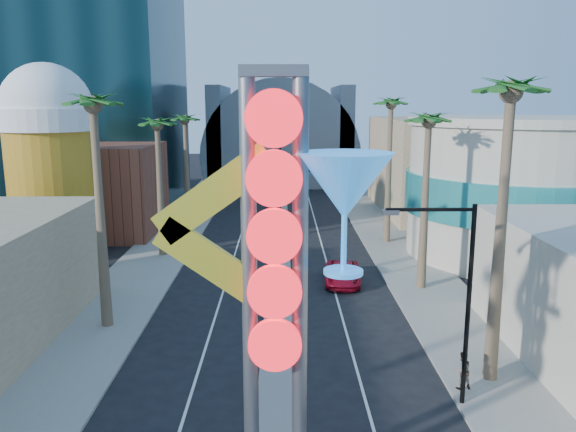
# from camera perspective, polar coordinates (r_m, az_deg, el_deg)

# --- Properties ---
(sidewalk_west) EXTENTS (5.00, 100.00, 0.15)m
(sidewalk_west) POSITION_cam_1_polar(r_m,az_deg,el_deg) (49.25, -11.97, -2.38)
(sidewalk_west) COLOR gray
(sidewalk_west) RESTS_ON ground
(sidewalk_east) EXTENTS (5.00, 100.00, 0.15)m
(sidewalk_east) POSITION_cam_1_polar(r_m,az_deg,el_deg) (49.17, 10.31, -2.33)
(sidewalk_east) COLOR gray
(sidewalk_east) RESTS_ON ground
(median) EXTENTS (1.60, 84.00, 0.15)m
(median) POSITION_cam_1_polar(r_m,az_deg,el_deg) (51.20, -0.82, -1.60)
(median) COLOR gray
(median) RESTS_ON ground
(brick_filler_west) EXTENTS (10.00, 10.00, 8.00)m
(brick_filler_west) POSITION_cam_1_polar(r_m,az_deg,el_deg) (53.01, -18.42, 2.58)
(brick_filler_west) COLOR brown
(brick_filler_west) RESTS_ON ground
(filler_east) EXTENTS (10.00, 20.00, 10.00)m
(filler_east) POSITION_cam_1_polar(r_m,az_deg,el_deg) (62.29, 14.14, 4.98)
(filler_east) COLOR tan
(filler_east) RESTS_ON ground
(beer_mug) EXTENTS (7.00, 7.00, 14.50)m
(beer_mug) POSITION_cam_1_polar(r_m,az_deg,el_deg) (45.45, -22.98, 5.77)
(beer_mug) COLOR #AE7517
(beer_mug) RESTS_ON ground
(turquoise_building) EXTENTS (16.60, 16.60, 10.60)m
(turquoise_building) POSITION_cam_1_polar(r_m,az_deg,el_deg) (45.95, 22.20, 2.62)
(turquoise_building) COLOR beige
(turquoise_building) RESTS_ON ground
(canopy) EXTENTS (22.00, 16.00, 22.00)m
(canopy) POSITION_cam_1_polar(r_m,az_deg,el_deg) (84.21, -0.75, 6.43)
(canopy) COLOR slate
(canopy) RESTS_ON ground
(neon_sign) EXTENTS (6.53, 2.60, 12.55)m
(neon_sign) POSITION_cam_1_polar(r_m,az_deg,el_deg) (15.47, 1.67, -4.65)
(neon_sign) COLOR gray
(neon_sign) RESTS_ON ground
(streetlight_0) EXTENTS (3.79, 0.25, 8.00)m
(streetlight_0) POSITION_cam_1_polar(r_m,az_deg,el_deg) (32.59, 0.00, -0.48)
(streetlight_0) COLOR black
(streetlight_0) RESTS_ON ground
(streetlight_1) EXTENTS (3.79, 0.25, 8.00)m
(streetlight_1) POSITION_cam_1_polar(r_m,az_deg,el_deg) (56.30, -1.38, 4.55)
(streetlight_1) COLOR black
(streetlight_1) RESTS_ON ground
(streetlight_2) EXTENTS (3.45, 0.25, 8.00)m
(streetlight_2) POSITION_cam_1_polar(r_m,az_deg,el_deg) (21.99, 16.78, -6.98)
(streetlight_2) COLOR black
(streetlight_2) RESTS_ON ground
(palm_1) EXTENTS (2.40, 2.40, 12.70)m
(palm_1) POSITION_cam_1_polar(r_m,az_deg,el_deg) (29.39, -19.13, 9.30)
(palm_1) COLOR brown
(palm_1) RESTS_ON ground
(palm_2) EXTENTS (2.40, 2.40, 11.20)m
(palm_2) POSITION_cam_1_polar(r_m,az_deg,el_deg) (42.95, -13.13, 8.29)
(palm_2) COLOR brown
(palm_2) RESTS_ON ground
(palm_3) EXTENTS (2.40, 2.40, 11.20)m
(palm_3) POSITION_cam_1_polar(r_m,az_deg,el_deg) (54.72, -10.42, 9.00)
(palm_3) COLOR brown
(palm_3) RESTS_ON ground
(palm_5) EXTENTS (2.40, 2.40, 13.20)m
(palm_5) POSITION_cam_1_polar(r_m,az_deg,el_deg) (23.59, 21.60, 9.85)
(palm_5) COLOR brown
(palm_5) RESTS_ON ground
(palm_6) EXTENTS (2.40, 2.40, 11.70)m
(palm_6) POSITION_cam_1_polar(r_m,az_deg,el_deg) (35.05, 14.07, 8.35)
(palm_6) COLOR brown
(palm_6) RESTS_ON ground
(palm_7) EXTENTS (2.40, 2.40, 12.70)m
(palm_7) POSITION_cam_1_polar(r_m,az_deg,el_deg) (46.73, 10.41, 10.28)
(palm_7) COLOR brown
(palm_7) RESTS_ON ground
(red_pickup) EXTENTS (2.65, 4.99, 1.33)m
(red_pickup) POSITION_cam_1_polar(r_m,az_deg,el_deg) (37.00, 5.58, -5.82)
(red_pickup) COLOR #A10C23
(red_pickup) RESTS_ON ground
(pedestrian_b) EXTENTS (0.88, 0.76, 1.58)m
(pedestrian_b) POSITION_cam_1_polar(r_m,az_deg,el_deg) (24.64, 17.27, -14.74)
(pedestrian_b) COLOR gray
(pedestrian_b) RESTS_ON sidewalk_east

